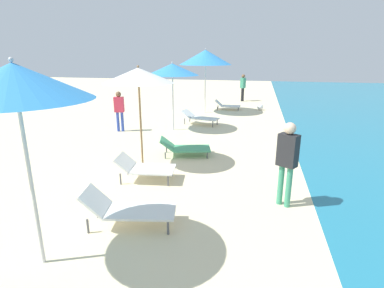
{
  "coord_description": "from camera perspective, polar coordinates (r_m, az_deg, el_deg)",
  "views": [
    {
      "loc": [
        2.65,
        4.88,
        2.88
      ],
      "look_at": [
        1.28,
        11.09,
        0.98
      ],
      "focal_mm": 28.31,
      "sensor_mm": 36.0,
      "label": 1
    }
  ],
  "objects": [
    {
      "name": "lounger_third_shoreside",
      "position": [
        5.44,
        -12.07,
        -11.79
      ],
      "size": [
        1.65,
        0.88,
        0.67
      ],
      "rotation": [
        0.0,
        0.0,
        0.19
      ],
      "color": "white",
      "rests_on": "ground"
    },
    {
      "name": "lounger_fifth_shoreside",
      "position": [
        12.86,
        1.44,
        5.09
      ],
      "size": [
        1.67,
        0.94,
        0.58
      ],
      "rotation": [
        0.0,
        0.0,
        -0.23
      ],
      "color": "white",
      "rests_on": "ground"
    },
    {
      "name": "lounger_fourth_inland",
      "position": [
        7.22,
        -8.89,
        -4.35
      ],
      "size": [
        1.42,
        0.86,
        0.6
      ],
      "rotation": [
        0.0,
        0.0,
        0.13
      ],
      "color": "white",
      "rests_on": "ground"
    },
    {
      "name": "umbrella_fourth",
      "position": [
        7.78,
        -10.07,
        12.56
      ],
      "size": [
        1.8,
        1.8,
        2.62
      ],
      "color": "olive",
      "rests_on": "ground"
    },
    {
      "name": "umbrella_farthest",
      "position": [
        15.36,
        2.55,
        16.0
      ],
      "size": [
        2.58,
        2.58,
        3.14
      ],
      "color": "silver",
      "rests_on": "ground"
    },
    {
      "name": "person_walking_near",
      "position": [
        6.01,
        17.52,
        -2.24
      ],
      "size": [
        0.42,
        0.38,
        1.68
      ],
      "rotation": [
        0.0,
        0.0,
        4.15
      ],
      "color": "#3F9972",
      "rests_on": "ground"
    },
    {
      "name": "lounger_fourth_shoreside",
      "position": [
        8.89,
        -1.45,
        -0.6
      ],
      "size": [
        1.58,
        1.01,
        0.53
      ],
      "rotation": [
        0.0,
        0.0,
        0.25
      ],
      "color": "#4CA572",
      "rests_on": "ground"
    },
    {
      "name": "umbrella_fifth",
      "position": [
        11.68,
        -3.72,
        13.84
      ],
      "size": [
        1.99,
        1.99,
        2.61
      ],
      "color": "silver",
      "rests_on": "ground"
    },
    {
      "name": "person_walking_far",
      "position": [
        19.62,
        9.57,
        10.92
      ],
      "size": [
        0.35,
        0.42,
        1.68
      ],
      "rotation": [
        0.0,
        0.0,
        2.73
      ],
      "color": "#262628",
      "rests_on": "ground"
    },
    {
      "name": "lounger_farthest_shoreside",
      "position": [
        16.46,
        6.64,
        7.29
      ],
      "size": [
        1.37,
        0.63,
        0.53
      ],
      "rotation": [
        0.0,
        0.0,
        0.04
      ],
      "color": "white",
      "rests_on": "ground"
    },
    {
      "name": "person_walking_mid",
      "position": [
        11.91,
        -13.55,
        6.67
      ],
      "size": [
        0.4,
        0.3,
        1.54
      ],
      "rotation": [
        0.0,
        0.0,
        1.83
      ],
      "color": "#334CB2",
      "rests_on": "ground"
    },
    {
      "name": "umbrella_third",
      "position": [
        4.28,
        -30.43,
        10.06
      ],
      "size": [
        1.85,
        1.85,
        2.85
      ],
      "color": "silver",
      "rests_on": "ground"
    },
    {
      "name": "beach_ball",
      "position": [
        16.68,
        12.73,
        6.8
      ],
      "size": [
        0.32,
        0.32,
        0.32
      ],
      "primitive_type": "sphere",
      "color": "white",
      "rests_on": "ground"
    }
  ]
}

